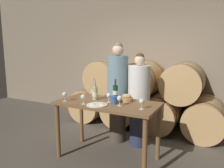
{
  "coord_description": "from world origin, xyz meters",
  "views": [
    {
      "loc": [
        1.48,
        -2.74,
        1.68
      ],
      "look_at": [
        0.0,
        0.15,
        1.13
      ],
      "focal_mm": 35.0,
      "sensor_mm": 36.0,
      "label": 1
    }
  ],
  "objects": [
    {
      "name": "stone_wall_back",
      "position": [
        0.0,
        2.14,
        1.6
      ],
      "size": [
        10.0,
        0.12,
        3.2
      ],
      "color": "gray",
      "rests_on": "ground_plane"
    },
    {
      "name": "wine_glass_center",
      "position": [
        0.02,
        0.01,
        0.98
      ],
      "size": [
        0.07,
        0.07,
        0.14
      ],
      "color": "white",
      "rests_on": "tasting_table"
    },
    {
      "name": "tasting_table",
      "position": [
        0.0,
        0.0,
        0.76
      ],
      "size": [
        1.5,
        0.74,
        0.88
      ],
      "color": "brown",
      "rests_on": "ground_plane"
    },
    {
      "name": "person_left",
      "position": [
        -0.15,
        0.66,
        0.9
      ],
      "size": [
        0.36,
        0.36,
        1.77
      ],
      "color": "#4C4238",
      "rests_on": "ground_plane"
    },
    {
      "name": "wine_bottle_red",
      "position": [
        -0.03,
        0.32,
        0.98
      ],
      "size": [
        0.08,
        0.08,
        0.3
      ],
      "color": "#193819",
      "rests_on": "tasting_table"
    },
    {
      "name": "blue_crock",
      "position": [
        0.12,
        -0.02,
        0.94
      ],
      "size": [
        0.11,
        0.11,
        0.11
      ],
      "color": "#335693",
      "rests_on": "tasting_table"
    },
    {
      "name": "wine_glass_left",
      "position": [
        -0.25,
        -0.25,
        0.98
      ],
      "size": [
        0.07,
        0.07,
        0.14
      ],
      "color": "white",
      "rests_on": "tasting_table"
    },
    {
      "name": "wine_bottle_white",
      "position": [
        -0.24,
        0.05,
        0.99
      ],
      "size": [
        0.08,
        0.08,
        0.3
      ],
      "color": "#ADBC7F",
      "rests_on": "tasting_table"
    },
    {
      "name": "wine_bottle_rose",
      "position": [
        -0.41,
        0.28,
        0.98
      ],
      "size": [
        0.08,
        0.08,
        0.29
      ],
      "color": "#BC8E93",
      "rests_on": "tasting_table"
    },
    {
      "name": "wine_glass_far_left",
      "position": [
        -0.6,
        -0.24,
        0.98
      ],
      "size": [
        0.07,
        0.07,
        0.14
      ],
      "color": "white",
      "rests_on": "tasting_table"
    },
    {
      "name": "wine_glass_right",
      "position": [
        0.24,
        -0.1,
        0.98
      ],
      "size": [
        0.07,
        0.07,
        0.14
      ],
      "color": "white",
      "rests_on": "tasting_table"
    },
    {
      "name": "cheese_plate",
      "position": [
        -0.05,
        -0.22,
        0.89
      ],
      "size": [
        0.29,
        0.29,
        0.04
      ],
      "color": "white",
      "rests_on": "tasting_table"
    },
    {
      "name": "person_right",
      "position": [
        0.25,
        0.66,
        0.8
      ],
      "size": [
        0.37,
        0.37,
        1.59
      ],
      "color": "#2D334C",
      "rests_on": "ground_plane"
    },
    {
      "name": "bread_basket",
      "position": [
        0.23,
        0.18,
        0.92
      ],
      "size": [
        0.2,
        0.2,
        0.11
      ],
      "color": "tan",
      "rests_on": "tasting_table"
    },
    {
      "name": "barrel_stack",
      "position": [
        -0.0,
        1.55,
        0.65
      ],
      "size": [
        3.22,
        0.95,
        1.4
      ],
      "color": "tan",
      "rests_on": "ground_plane"
    },
    {
      "name": "wine_glass_far_right",
      "position": [
        0.57,
        -0.12,
        0.98
      ],
      "size": [
        0.07,
        0.07,
        0.14
      ],
      "color": "white",
      "rests_on": "tasting_table"
    },
    {
      "name": "ground_plane",
      "position": [
        0.0,
        0.0,
        0.0
      ],
      "size": [
        10.0,
        10.0,
        0.0
      ],
      "primitive_type": "plane",
      "color": "#564F44"
    }
  ]
}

